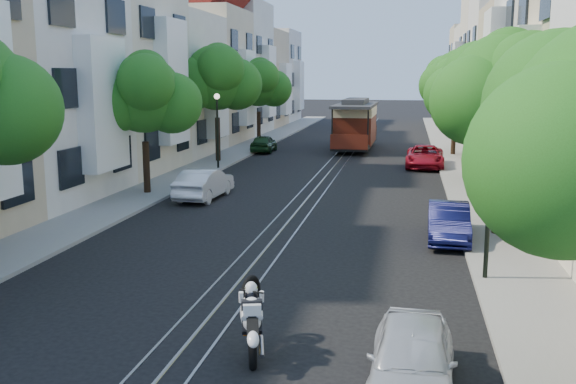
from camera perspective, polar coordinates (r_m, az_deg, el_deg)
The scene contains 24 objects.
ground at distance 41.20m, azimuth 4.65°, elevation 2.94°, with size 200.00×200.00×0.00m, color black.
sidewalk_east at distance 41.09m, azimuth 14.77°, elevation 2.70°, with size 2.50×80.00×0.12m, color gray.
sidewalk_west at distance 42.55m, azimuth -5.12°, elevation 3.25°, with size 2.50×80.00×0.12m, color gray.
rail_left at distance 41.26m, azimuth 3.89°, elevation 2.98°, with size 0.06×80.00×0.02m, color gray.
rail_slot at distance 41.20m, azimuth 4.65°, elevation 2.96°, with size 0.06×80.00×0.02m, color gray.
rail_right at distance 41.15m, azimuth 5.41°, elevation 2.94°, with size 0.06×80.00×0.02m, color gray.
lane_line at distance 41.20m, azimuth 4.65°, elevation 2.95°, with size 0.08×80.00×0.01m, color tan.
townhouses_east at distance 41.27m, azimuth 21.60°, elevation 9.49°, with size 7.75×72.00×12.00m.
townhouses_west at distance 43.63m, azimuth -11.20°, elevation 9.89°, with size 7.75×72.00×11.76m.
tree_e_b at distance 21.84m, azimuth 18.84°, elevation 8.34°, with size 4.93×4.08×6.68m.
tree_e_c at distance 32.77m, azimuth 16.13°, elevation 8.74°, with size 4.84×3.99×6.52m.
tree_e_d at distance 43.73m, azimuth 14.80°, elevation 9.47°, with size 5.01×4.16×6.85m.
tree_w_b at distance 28.95m, azimuth -12.62°, elevation 8.34°, with size 4.72×3.87×6.27m.
tree_w_c at distance 39.29m, azimuth -6.29°, elevation 9.97°, with size 5.13×4.28×7.09m.
tree_w_d at distance 49.93m, azimuth -2.58°, elevation 9.55°, with size 4.84×3.99×6.52m.
lamp_east at distance 16.95m, azimuth 17.58°, elevation 1.56°, with size 0.32×0.32×4.16m.
lamp_west at distance 36.28m, azimuth -6.31°, elevation 6.43°, with size 0.32×0.32×4.16m.
sportbike_rider at distance 12.44m, azimuth -3.25°, elevation -10.85°, with size 0.70×1.94×1.42m.
cable_car at distance 46.49m, azimuth 6.02°, elevation 6.20°, with size 2.81×8.66×3.31m.
parked_car_e_near at distance 11.27m, azimuth 10.96°, elevation -14.40°, with size 1.44×3.58×1.22m, color silver.
parked_car_e_mid at distance 21.40m, azimuth 14.08°, elevation -2.61°, with size 1.28×3.68×1.21m, color #0C0E3C.
parked_car_e_far at distance 38.05m, azimuth 12.08°, elevation 3.11°, with size 2.12×4.61×1.28m, color maroon.
parked_car_w_mid at distance 28.01m, azimuth -7.46°, elevation 0.75°, with size 1.40×4.01×1.32m, color silver.
parked_car_w_far at distance 44.65m, azimuth -2.16°, elevation 4.33°, with size 1.44×3.57×1.22m, color #163819.
Camera 1 is at (4.20, -12.64, 5.30)m, focal length 40.00 mm.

